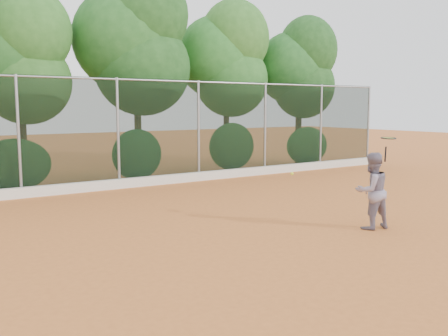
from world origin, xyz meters
TOP-DOWN VIEW (x-y plane):
  - ground at (0.00, 0.00)m, footprint 80.00×80.00m
  - concrete_curb at (0.00, 6.82)m, footprint 24.00×0.20m
  - tennis_player at (2.33, -1.16)m, footprint 0.89×0.75m
  - chainlink_fence at (-0.00, 7.00)m, footprint 24.09×0.09m
  - foliage_backdrop at (-0.55, 8.98)m, footprint 23.70×3.63m
  - tennis_racket at (2.75, -1.21)m, footprint 0.39×0.39m
  - tennis_ball_in_flight at (0.50, -0.67)m, footprint 0.07×0.07m

SIDE VIEW (x-z plane):
  - ground at x=0.00m, z-range 0.00..0.00m
  - concrete_curb at x=0.00m, z-range 0.00..0.30m
  - tennis_player at x=2.33m, z-range 0.00..1.64m
  - tennis_ball_in_flight at x=0.50m, z-range 1.24..1.31m
  - chainlink_fence at x=0.00m, z-range 0.11..3.61m
  - tennis_racket at x=2.75m, z-range 1.62..2.16m
  - foliage_backdrop at x=-0.55m, z-range 0.63..8.18m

